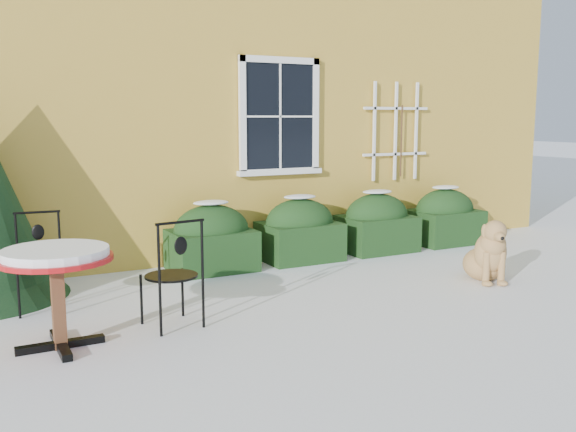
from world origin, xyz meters
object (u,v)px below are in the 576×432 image
bistro_table (56,265)px  patio_chair_near (173,273)px  patio_chair_far (40,262)px  dog (488,255)px

bistro_table → patio_chair_near: (1.05, 0.09, -0.21)m
patio_chair_far → dog: bearing=-8.4°
dog → patio_chair_far: bearing=-171.6°
bistro_table → patio_chair_near: patio_chair_near is taller
patio_chair_far → patio_chair_near: bearing=-42.5°
bistro_table → patio_chair_far: (0.01, 1.28, -0.23)m
patio_chair_near → dog: patio_chair_near is taller
patio_chair_near → dog: (3.88, -0.12, -0.20)m
patio_chair_near → patio_chair_far: 1.58m
bistro_table → dog: bearing=-0.3°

